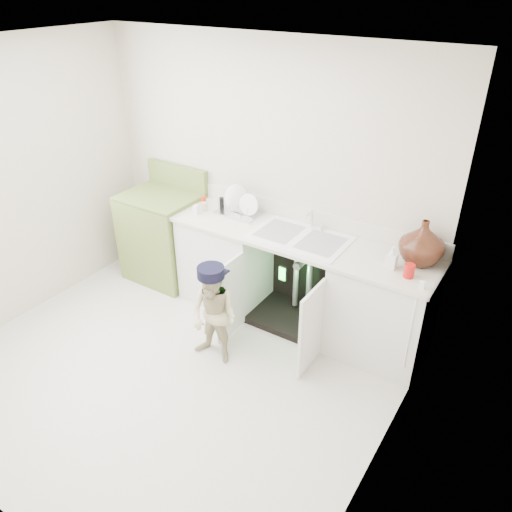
{
  "coord_description": "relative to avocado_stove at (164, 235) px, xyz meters",
  "views": [
    {
      "loc": [
        2.31,
        -2.24,
        2.92
      ],
      "look_at": [
        0.42,
        0.7,
        0.92
      ],
      "focal_mm": 35.0,
      "sensor_mm": 36.0,
      "label": 1
    }
  ],
  "objects": [
    {
      "name": "ground",
      "position": [
        1.05,
        -1.18,
        -0.49
      ],
      "size": [
        3.5,
        3.5,
        0.0
      ],
      "primitive_type": "plane",
      "color": "#BBB4A4",
      "rests_on": "ground"
    },
    {
      "name": "counter_run",
      "position": [
        1.65,
        0.03,
        -0.0
      ],
      "size": [
        2.44,
        1.02,
        1.27
      ],
      "color": "silver",
      "rests_on": "ground"
    },
    {
      "name": "avocado_stove",
      "position": [
        0.0,
        0.0,
        0.0
      ],
      "size": [
        0.76,
        0.65,
        1.18
      ],
      "color": "olive",
      "rests_on": "ground"
    },
    {
      "name": "repair_worker",
      "position": [
        1.27,
        -0.82,
        -0.03
      ],
      "size": [
        0.61,
        0.67,
        0.9
      ],
      "rotation": [
        0.0,
        0.0,
        0.01
      ],
      "color": "beige",
      "rests_on": "ground"
    },
    {
      "name": "room_shell",
      "position": [
        1.05,
        -1.18,
        0.76
      ],
      "size": [
        6.0,
        5.5,
        1.26
      ],
      "color": "beige",
      "rests_on": "ground"
    }
  ]
}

